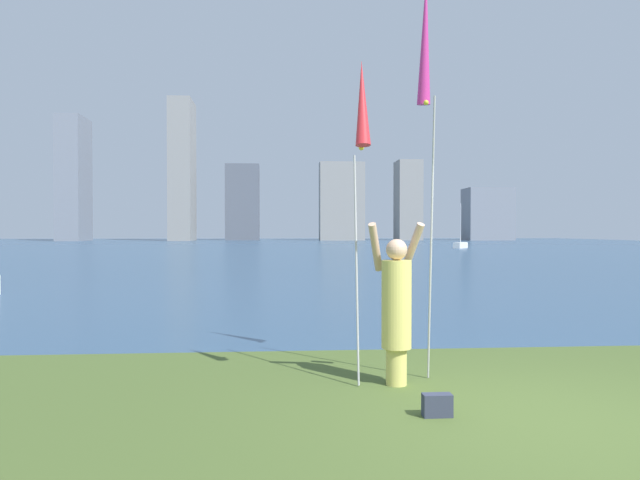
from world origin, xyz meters
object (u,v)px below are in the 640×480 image
object	(u,v)px
kite_flag_left	(362,113)
bag	(437,405)
kite_flag_right	(425,47)
person	(396,305)
sailboat_5	(461,245)

from	to	relation	value
kite_flag_left	bag	world-z (taller)	kite_flag_left
kite_flag_right	bag	xyz separation A→B (m)	(-0.28, -1.55, -3.79)
kite_flag_left	kite_flag_right	xyz separation A→B (m)	(0.86, 0.70, 0.94)
kite_flag_left	bag	xyz separation A→B (m)	(0.58, -0.85, -2.85)
person	kite_flag_right	size ratio (longest dim) A/B	0.38
kite_flag_right	sailboat_5	bearing A→B (deg)	71.56
person	bag	size ratio (longest dim) A/B	6.71
person	kite_flag_left	distance (m)	2.13
bag	person	bearing A→B (deg)	97.53
bag	sailboat_5	size ratio (longest dim) A/B	0.06
person	kite_flag_left	size ratio (longest dim) A/B	0.51
sailboat_5	bag	bearing A→B (deg)	-108.20
kite_flag_right	sailboat_5	distance (m)	51.58
kite_flag_right	kite_flag_left	bearing A→B (deg)	-141.02
bag	kite_flag_right	bearing A→B (deg)	79.72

